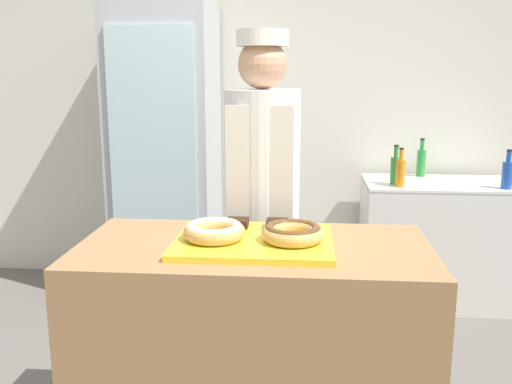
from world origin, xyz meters
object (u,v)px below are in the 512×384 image
(serving_tray, at_px, (254,242))
(donut_light_glaze, at_px, (214,230))
(bottle_green, at_px, (421,162))
(bottle_blue, at_px, (507,174))
(brownie_back_right, at_px, (277,224))
(baker_person, at_px, (262,204))
(chest_freezer, at_px, (434,241))
(bottle_orange, at_px, (400,172))
(bottle_green_b, at_px, (395,169))
(donut_chocolate_glaze, at_px, (293,232))
(beverage_fridge, at_px, (166,155))
(brownie_back_left, at_px, (238,223))

(serving_tray, bearing_deg, donut_light_glaze, -172.50)
(bottle_green, bearing_deg, bottle_blue, -41.18)
(brownie_back_right, distance_m, baker_person, 0.48)
(donut_light_glaze, xyz_separation_m, baker_person, (0.13, 0.64, -0.05))
(donut_light_glaze, bearing_deg, chest_freezer, 55.51)
(bottle_green, height_order, bottle_orange, bottle_green)
(bottle_blue, height_order, bottle_green_b, bottle_green_b)
(donut_chocolate_glaze, bearing_deg, brownie_back_right, 110.56)
(baker_person, distance_m, beverage_fridge, 1.34)
(brownie_back_right, relative_size, bottle_green_b, 0.33)
(chest_freezer, bearing_deg, brownie_back_left, -125.82)
(donut_light_glaze, bearing_deg, brownie_back_left, 69.44)
(bottle_blue, xyz_separation_m, bottle_orange, (-0.65, 0.00, 0.00))
(beverage_fridge, xyz_separation_m, bottle_orange, (1.54, -0.17, -0.07))
(bottle_orange, bearing_deg, baker_person, -130.42)
(serving_tray, distance_m, chest_freezer, 2.11)
(beverage_fridge, height_order, bottle_green_b, beverage_fridge)
(beverage_fridge, xyz_separation_m, bottle_green, (1.74, 0.22, -0.06))
(brownie_back_left, height_order, bottle_green, bottle_green)
(brownie_back_left, relative_size, beverage_fridge, 0.04)
(bottle_green, xyz_separation_m, bottle_orange, (-0.20, -0.39, -0.01))
(chest_freezer, bearing_deg, bottle_green_b, -161.21)
(donut_light_glaze, relative_size, bottle_green_b, 0.90)
(chest_freezer, bearing_deg, beverage_fridge, -179.79)
(donut_light_glaze, distance_m, bottle_green_b, 1.90)
(beverage_fridge, height_order, bottle_green, beverage_fridge)
(bottle_blue, bearing_deg, bottle_orange, 179.78)
(baker_person, bearing_deg, bottle_blue, 32.91)
(beverage_fridge, bearing_deg, bottle_orange, -6.38)
(serving_tray, distance_m, beverage_fridge, 1.90)
(bottle_orange, bearing_deg, serving_tray, -116.67)
(donut_light_glaze, bearing_deg, bottle_green, 60.11)
(brownie_back_left, bearing_deg, bottle_blue, 42.88)
(serving_tray, height_order, brownie_back_right, brownie_back_right)
(beverage_fridge, bearing_deg, serving_tray, -66.59)
(brownie_back_left, relative_size, bottle_orange, 0.34)
(chest_freezer, height_order, bottle_green, bottle_green)
(bottle_orange, relative_size, bottle_green_b, 0.97)
(baker_person, relative_size, bottle_orange, 6.93)
(serving_tray, xyz_separation_m, bottle_orange, (0.79, 1.57, -0.00))
(brownie_back_left, bearing_deg, chest_freezer, 54.18)
(beverage_fridge, relative_size, bottle_orange, 7.91)
(bottle_blue, bearing_deg, bottle_green_b, 173.29)
(donut_chocolate_glaze, relative_size, baker_person, 0.13)
(bottle_blue, height_order, bottle_green, bottle_green)
(chest_freezer, bearing_deg, baker_person, -134.02)
(serving_tray, distance_m, bottle_blue, 2.13)
(baker_person, relative_size, bottle_blue, 7.03)
(bottle_green, distance_m, bottle_orange, 0.44)
(donut_chocolate_glaze, relative_size, brownie_back_left, 2.70)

